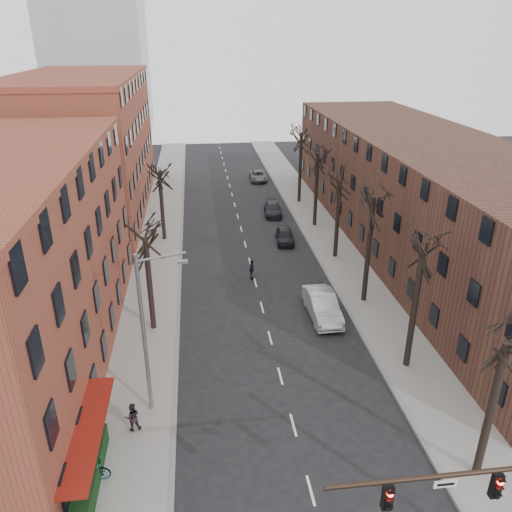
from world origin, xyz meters
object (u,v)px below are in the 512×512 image
object	(u,v)px
parked_car_near	(285,235)
parked_car_mid	(273,209)
silver_sedan	(322,306)
bicycle	(89,470)

from	to	relation	value
parked_car_near	parked_car_mid	bearing A→B (deg)	94.31
silver_sedan	parked_car_near	xyz separation A→B (m)	(-0.20, 13.84, -0.18)
bicycle	parked_car_near	bearing A→B (deg)	-20.81
silver_sedan	parked_car_mid	xyz separation A→B (m)	(-0.15, 21.75, -0.21)
silver_sedan	bicycle	world-z (taller)	silver_sedan
parked_car_mid	silver_sedan	bearing A→B (deg)	-85.60
silver_sedan	parked_car_near	world-z (taller)	silver_sedan
silver_sedan	bicycle	bearing A→B (deg)	-138.24
silver_sedan	parked_car_near	distance (m)	13.85
silver_sedan	parked_car_mid	distance (m)	21.76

